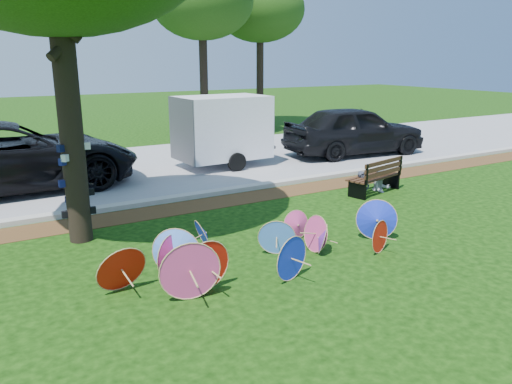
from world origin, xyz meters
TOP-DOWN VIEW (x-y plane):
  - ground at (0.00, 0.00)m, footprint 90.00×90.00m
  - mulch_strip at (0.00, 4.50)m, footprint 90.00×1.00m
  - curb at (0.00, 5.20)m, footprint 90.00×0.30m
  - street at (0.00, 9.35)m, footprint 90.00×8.00m
  - parasol_pile at (-0.53, 0.56)m, footprint 5.80×2.42m
  - black_van at (-3.45, 8.37)m, footprint 6.85×3.36m
  - dark_pickup at (8.05, 7.70)m, footprint 5.51×2.68m
  - cargo_trailer at (2.90, 8.28)m, footprint 2.92×1.91m
  - park_bench at (4.86, 3.26)m, footprint 1.86×1.05m
  - person_left at (4.51, 3.31)m, footprint 0.50×0.41m
  - person_right at (5.21, 3.31)m, footprint 0.64×0.51m

SIDE VIEW (x-z plane):
  - ground at x=0.00m, z-range 0.00..0.00m
  - mulch_strip at x=0.00m, z-range 0.00..0.01m
  - street at x=0.00m, z-range 0.00..0.01m
  - curb at x=0.00m, z-range 0.00..0.12m
  - parasol_pile at x=-0.53m, z-range -0.08..0.86m
  - park_bench at x=4.86m, z-range 0.00..0.92m
  - person_left at x=4.51m, z-range 0.00..1.18m
  - person_right at x=5.21m, z-range 0.00..1.25m
  - dark_pickup at x=8.05m, z-range 0.00..1.81m
  - black_van at x=-3.45m, z-range 0.00..1.87m
  - cargo_trailer at x=2.90m, z-range 0.00..2.60m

